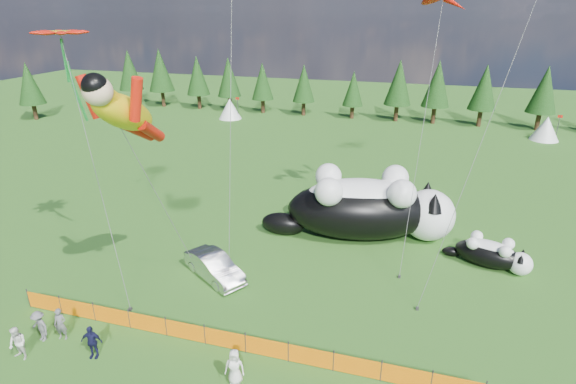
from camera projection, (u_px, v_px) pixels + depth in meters
The scene contains 14 objects.
ground at pixel (249, 309), 23.23m from camera, with size 160.00×160.00×0.00m, color #0F3409.
safety_fence at pixel (225, 339), 20.37m from camera, with size 22.06×0.06×1.10m.
tree_line at pixel (364, 90), 61.71m from camera, with size 90.00×4.00×8.00m, color black, non-canonical shape.
festival_tents at pixel (447, 122), 55.41m from camera, with size 50.00×3.20×2.80m, color white, non-canonical shape.
cat_large at pixel (369, 207), 29.83m from camera, with size 12.83×6.45×4.67m.
cat_small at pixel (492, 253), 26.77m from camera, with size 5.00×2.82×1.85m.
car at pixel (214, 267), 25.69m from camera, with size 1.54×4.40×1.45m, color silver.
spectator_a at pixel (60, 324), 20.87m from camera, with size 0.59×0.39×1.63m, color #5B5B60.
spectator_b at pixel (18, 344), 19.65m from camera, with size 0.79×0.47×1.63m, color silver.
spectator_c at pixel (92, 342), 19.76m from camera, with size 0.96×0.49×1.64m, color #131436.
spectator_d at pixel (40, 326), 20.77m from camera, with size 1.02×0.53×1.58m, color #5B5B60.
spectator_e at pixel (235, 367), 18.35m from camera, with size 0.82×0.53×1.67m, color silver.
superhero_kite at pixel (124, 112), 19.20m from camera, with size 4.41×6.74×12.82m.
flower_kite at pixel (61, 36), 21.77m from camera, with size 5.66×4.71×14.08m.
Camera 1 is at (7.30, -17.87, 14.42)m, focal length 28.00 mm.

